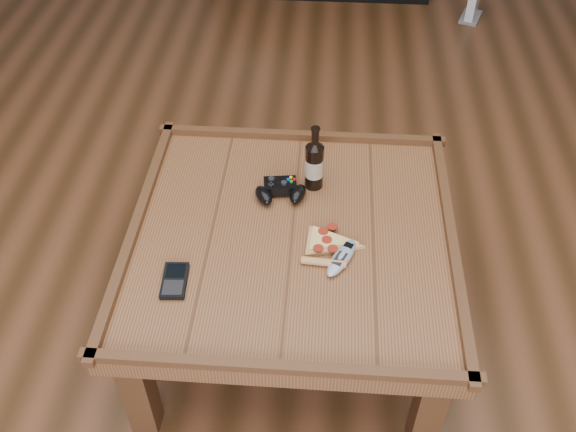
# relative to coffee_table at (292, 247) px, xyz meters

# --- Properties ---
(ground) EXTENTS (6.00, 6.00, 0.00)m
(ground) POSITION_rel_coffee_table_xyz_m (0.00, 0.00, -0.39)
(ground) COLOR #412612
(ground) RESTS_ON ground
(coffee_table) EXTENTS (1.03, 1.03, 0.48)m
(coffee_table) POSITION_rel_coffee_table_xyz_m (0.00, 0.00, 0.00)
(coffee_table) COLOR #593019
(coffee_table) RESTS_ON ground
(beer_bottle) EXTENTS (0.06, 0.06, 0.23)m
(beer_bottle) POSITION_rel_coffee_table_xyz_m (0.06, 0.23, 0.15)
(beer_bottle) COLOR black
(beer_bottle) RESTS_ON coffee_table
(game_controller) EXTENTS (0.19, 0.13, 0.05)m
(game_controller) POSITION_rel_coffee_table_xyz_m (-0.05, 0.17, 0.08)
(game_controller) COLOR black
(game_controller) RESTS_ON coffee_table
(pizza_slice) EXTENTS (0.16, 0.25, 0.02)m
(pizza_slice) POSITION_rel_coffee_table_xyz_m (0.11, -0.05, 0.07)
(pizza_slice) COLOR tan
(pizza_slice) RESTS_ON coffee_table
(smartphone) EXTENTS (0.08, 0.13, 0.02)m
(smartphone) POSITION_rel_coffee_table_xyz_m (-0.32, -0.22, 0.07)
(smartphone) COLOR black
(smartphone) RESTS_ON coffee_table
(remote_control) EXTENTS (0.12, 0.17, 0.02)m
(remote_control) POSITION_rel_coffee_table_xyz_m (0.15, -0.10, 0.07)
(remote_control) COLOR #9DA1AA
(remote_control) RESTS_ON coffee_table
(game_console) EXTENTS (0.17, 0.22, 0.24)m
(game_console) POSITION_rel_coffee_table_xyz_m (0.94, 2.36, -0.28)
(game_console) COLOR gray
(game_console) RESTS_ON ground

